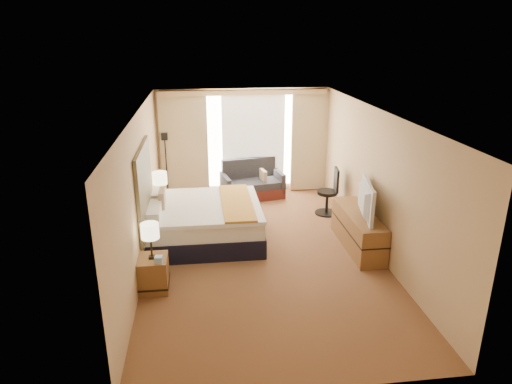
{
  "coord_description": "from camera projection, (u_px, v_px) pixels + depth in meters",
  "views": [
    {
      "loc": [
        -1.05,
        -7.56,
        3.89
      ],
      "look_at": [
        -0.06,
        0.4,
        1.05
      ],
      "focal_mm": 32.0,
      "sensor_mm": 36.0,
      "label": 1
    }
  ],
  "objects": [
    {
      "name": "curtains",
      "position": [
        243.0,
        138.0,
        11.19
      ],
      "size": [
        4.12,
        0.19,
        2.56
      ],
      "color": "beige",
      "rests_on": "floor"
    },
    {
      "name": "lamp_left",
      "position": [
        150.0,
        232.0,
        6.95
      ],
      "size": [
        0.28,
        0.28,
        0.59
      ],
      "color": "black",
      "rests_on": "nightstand_left"
    },
    {
      "name": "media_dresser",
      "position": [
        358.0,
        230.0,
        8.59
      ],
      "size": [
        0.5,
        1.8,
        0.7
      ],
      "primitive_type": "cube",
      "color": "brown",
      "rests_on": "floor"
    },
    {
      "name": "window",
      "position": [
        253.0,
        141.0,
        11.33
      ],
      "size": [
        2.3,
        0.02,
        2.3
      ],
      "primitive_type": "cube",
      "color": "white",
      "rests_on": "wall_back"
    },
    {
      "name": "wall_back",
      "position": [
        243.0,
        141.0,
        11.33
      ],
      "size": [
        4.2,
        0.02,
        2.6
      ],
      "primitive_type": "cube",
      "color": "tan",
      "rests_on": "ground"
    },
    {
      "name": "loveseat",
      "position": [
        252.0,
        185.0,
        11.26
      ],
      "size": [
        1.58,
        1.04,
        0.92
      ],
      "rotation": [
        0.0,
        0.0,
        0.18
      ],
      "color": "#521E17",
      "rests_on": "floor"
    },
    {
      "name": "desk_chair",
      "position": [
        330.0,
        194.0,
        10.14
      ],
      "size": [
        0.51,
        0.51,
        1.05
      ],
      "rotation": [
        0.0,
        0.0,
        -0.13
      ],
      "color": "black",
      "rests_on": "floor"
    },
    {
      "name": "telephone",
      "position": [
        169.0,
        199.0,
        9.49
      ],
      "size": [
        0.21,
        0.19,
        0.07
      ],
      "primitive_type": "cube",
      "rotation": [
        0.0,
        0.0,
        -0.42
      ],
      "color": "black",
      "rests_on": "nightstand_right"
    },
    {
      "name": "television",
      "position": [
        361.0,
        199.0,
        8.21
      ],
      "size": [
        0.38,
        1.16,
        0.66
      ],
      "primitive_type": "imported",
      "rotation": [
        0.0,
        0.0,
        1.37
      ],
      "color": "black",
      "rests_on": "media_dresser"
    },
    {
      "name": "lamp_right",
      "position": [
        160.0,
        179.0,
        9.33
      ],
      "size": [
        0.3,
        0.3,
        0.63
      ],
      "color": "black",
      "rests_on": "nightstand_right"
    },
    {
      "name": "wall_front",
      "position": [
        307.0,
        293.0,
        4.78
      ],
      "size": [
        4.2,
        0.02,
        2.6
      ],
      "primitive_type": "cube",
      "color": "tan",
      "rests_on": "ground"
    },
    {
      "name": "tissue_box",
      "position": [
        159.0,
        260.0,
        6.95
      ],
      "size": [
        0.13,
        0.13,
        0.1
      ],
      "primitive_type": "cube",
      "rotation": [
        0.0,
        0.0,
        -0.11
      ],
      "color": "#9AC6EE",
      "rests_on": "nightstand_left"
    },
    {
      "name": "floor_lamp",
      "position": [
        165.0,
        152.0,
        10.98
      ],
      "size": [
        0.2,
        0.2,
        1.61
      ],
      "color": "black",
      "rests_on": "floor"
    },
    {
      "name": "floor",
      "position": [
        262.0,
        252.0,
        8.49
      ],
      "size": [
        4.2,
        7.0,
        0.02
      ],
      "primitive_type": "cube",
      "color": "#5D251A",
      "rests_on": "ground"
    },
    {
      "name": "headboard",
      "position": [
        145.0,
        188.0,
        8.01
      ],
      "size": [
        0.06,
        1.85,
        1.5
      ],
      "primitive_type": "cube",
      "color": "black",
      "rests_on": "wall_left"
    },
    {
      "name": "nightstand_right",
      "position": [
        164.0,
        214.0,
        9.54
      ],
      "size": [
        0.45,
        0.52,
        0.55
      ],
      "primitive_type": "cube",
      "color": "brown",
      "rests_on": "floor"
    },
    {
      "name": "bed",
      "position": [
        203.0,
        221.0,
        8.88
      ],
      "size": [
        2.2,
        2.01,
        1.07
      ],
      "color": "black",
      "rests_on": "floor"
    },
    {
      "name": "wall_left",
      "position": [
        141.0,
        191.0,
        7.81
      ],
      "size": [
        0.02,
        7.0,
        2.6
      ],
      "primitive_type": "cube",
      "color": "tan",
      "rests_on": "ground"
    },
    {
      "name": "wall_right",
      "position": [
        376.0,
        182.0,
        8.3
      ],
      "size": [
        0.02,
        7.0,
        2.6
      ],
      "primitive_type": "cube",
      "color": "tan",
      "rests_on": "ground"
    },
    {
      "name": "nightstand_left",
      "position": [
        154.0,
        274.0,
        7.2
      ],
      "size": [
        0.45,
        0.52,
        0.55
      ],
      "primitive_type": "cube",
      "color": "brown",
      "rests_on": "floor"
    },
    {
      "name": "ceiling",
      "position": [
        262.0,
        113.0,
        7.62
      ],
      "size": [
        4.2,
        7.0,
        0.02
      ],
      "primitive_type": "cube",
      "color": "white",
      "rests_on": "wall_back"
    }
  ]
}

